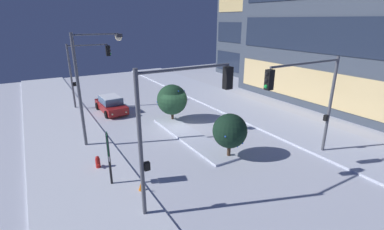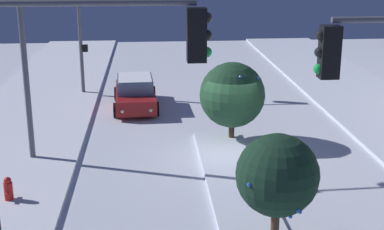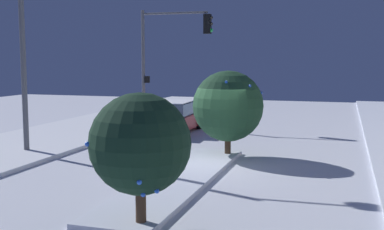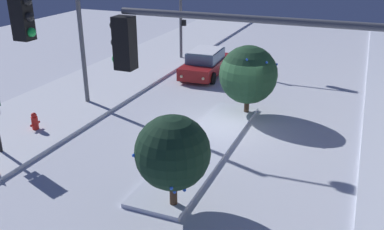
{
  "view_description": "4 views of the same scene",
  "coord_description": "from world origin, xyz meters",
  "px_view_note": "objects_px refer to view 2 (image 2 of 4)",
  "views": [
    {
      "loc": [
        18.15,
        -9.45,
        8.15
      ],
      "look_at": [
        3.38,
        -0.62,
        2.18
      ],
      "focal_mm": 25.81,
      "sensor_mm": 36.0,
      "label": 1
    },
    {
      "loc": [
        18.71,
        -2.74,
        7.22
      ],
      "look_at": [
        2.35,
        -1.42,
        2.28
      ],
      "focal_mm": 51.91,
      "sensor_mm": 36.0,
      "label": 2
    },
    {
      "loc": [
        15.11,
        4.38,
        3.52
      ],
      "look_at": [
        0.36,
        -0.27,
        1.72
      ],
      "focal_mm": 45.47,
      "sensor_mm": 36.0,
      "label": 3
    },
    {
      "loc": [
        15.38,
        4.8,
        7.09
      ],
      "look_at": [
        2.31,
        -0.55,
        1.32
      ],
      "focal_mm": 39.41,
      "sensor_mm": 36.0,
      "label": 4
    }
  ],
  "objects_px": {
    "traffic_light_corner_near_right": "(61,103)",
    "decorated_tree_left_of_median": "(232,95)",
    "traffic_light_corner_near_left": "(109,13)",
    "car_near": "(135,93)",
    "street_lamp_arched": "(49,22)",
    "decorated_tree_median": "(277,175)",
    "fire_hydrant": "(9,191)"
  },
  "relations": [
    {
      "from": "car_near",
      "to": "decorated_tree_left_of_median",
      "type": "distance_m",
      "value": 6.38
    },
    {
      "from": "street_lamp_arched",
      "to": "car_near",
      "type": "bearing_deg",
      "value": 65.81
    },
    {
      "from": "traffic_light_corner_near_right",
      "to": "street_lamp_arched",
      "type": "height_order",
      "value": "street_lamp_arched"
    },
    {
      "from": "street_lamp_arched",
      "to": "decorated_tree_left_of_median",
      "type": "height_order",
      "value": "street_lamp_arched"
    },
    {
      "from": "car_near",
      "to": "traffic_light_corner_near_left",
      "type": "distance_m",
      "value": 4.57
    },
    {
      "from": "car_near",
      "to": "decorated_tree_left_of_median",
      "type": "xyz_separation_m",
      "value": [
        4.99,
        3.82,
        1.13
      ]
    },
    {
      "from": "street_lamp_arched",
      "to": "decorated_tree_median",
      "type": "xyz_separation_m",
      "value": [
        6.21,
        6.43,
        -3.1
      ]
    },
    {
      "from": "car_near",
      "to": "traffic_light_corner_near_left",
      "type": "bearing_deg",
      "value": -157.89
    },
    {
      "from": "car_near",
      "to": "traffic_light_corner_near_right",
      "type": "distance_m",
      "value": 15.64
    },
    {
      "from": "decorated_tree_left_of_median",
      "to": "car_near",
      "type": "bearing_deg",
      "value": -142.53
    },
    {
      "from": "traffic_light_corner_near_right",
      "to": "decorated_tree_median",
      "type": "xyz_separation_m",
      "value": [
        -2.43,
        4.81,
        -2.66
      ]
    },
    {
      "from": "decorated_tree_median",
      "to": "decorated_tree_left_of_median",
      "type": "relative_size",
      "value": 0.92
    },
    {
      "from": "traffic_light_corner_near_left",
      "to": "fire_hydrant",
      "type": "height_order",
      "value": "traffic_light_corner_near_left"
    },
    {
      "from": "traffic_light_corner_near_left",
      "to": "decorated_tree_left_of_median",
      "type": "bearing_deg",
      "value": -56.75
    },
    {
      "from": "street_lamp_arched",
      "to": "fire_hydrant",
      "type": "distance_m",
      "value": 5.78
    },
    {
      "from": "car_near",
      "to": "fire_hydrant",
      "type": "height_order",
      "value": "car_near"
    },
    {
      "from": "traffic_light_corner_near_left",
      "to": "decorated_tree_median",
      "type": "relative_size",
      "value": 2.14
    },
    {
      "from": "car_near",
      "to": "street_lamp_arched",
      "type": "height_order",
      "value": "street_lamp_arched"
    },
    {
      "from": "street_lamp_arched",
      "to": "fire_hydrant",
      "type": "height_order",
      "value": "street_lamp_arched"
    },
    {
      "from": "fire_hydrant",
      "to": "decorated_tree_left_of_median",
      "type": "height_order",
      "value": "decorated_tree_left_of_median"
    },
    {
      "from": "traffic_light_corner_near_right",
      "to": "traffic_light_corner_near_left",
      "type": "bearing_deg",
      "value": 90.72
    },
    {
      "from": "traffic_light_corner_near_right",
      "to": "street_lamp_arched",
      "type": "xyz_separation_m",
      "value": [
        -8.65,
        -1.62,
        0.44
      ]
    },
    {
      "from": "traffic_light_corner_near_right",
      "to": "fire_hydrant",
      "type": "relative_size",
      "value": 7.62
    },
    {
      "from": "street_lamp_arched",
      "to": "traffic_light_corner_near_right",
      "type": "bearing_deg",
      "value": -81.57
    },
    {
      "from": "car_near",
      "to": "street_lamp_arched",
      "type": "xyz_separation_m",
      "value": [
        6.51,
        -2.63,
        4.17
      ]
    },
    {
      "from": "traffic_light_corner_near_right",
      "to": "decorated_tree_median",
      "type": "distance_m",
      "value": 6.01
    },
    {
      "from": "decorated_tree_median",
      "to": "decorated_tree_left_of_median",
      "type": "xyz_separation_m",
      "value": [
        -7.73,
        0.03,
        0.06
      ]
    },
    {
      "from": "fire_hydrant",
      "to": "decorated_tree_left_of_median",
      "type": "distance_m",
      "value": 9.04
    },
    {
      "from": "traffic_light_corner_near_right",
      "to": "traffic_light_corner_near_left",
      "type": "distance_m",
      "value": 17.88
    },
    {
      "from": "traffic_light_corner_near_right",
      "to": "decorated_tree_left_of_median",
      "type": "xyz_separation_m",
      "value": [
        -10.16,
        4.83,
        -2.6
      ]
    },
    {
      "from": "decorated_tree_left_of_median",
      "to": "traffic_light_corner_near_left",
      "type": "bearing_deg",
      "value": -146.75
    },
    {
      "from": "traffic_light_corner_near_left",
      "to": "traffic_light_corner_near_right",
      "type": "bearing_deg",
      "value": -89.28
    }
  ]
}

